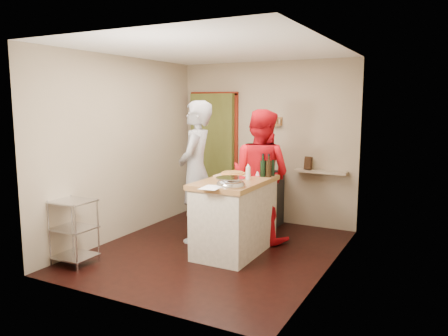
{
  "coord_description": "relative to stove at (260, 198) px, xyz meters",
  "views": [
    {
      "loc": [
        2.7,
        -4.87,
        1.95
      ],
      "look_at": [
        0.14,
        0.0,
        1.12
      ],
      "focal_mm": 35.0,
      "sensor_mm": 36.0,
      "label": 1
    }
  ],
  "objects": [
    {
      "name": "person_stripe",
      "position": [
        -0.5,
        -1.13,
        0.54
      ],
      "size": [
        0.63,
        0.81,
        1.98
      ],
      "primitive_type": "imported",
      "rotation": [
        0.0,
        0.0,
        -1.33
      ],
      "color": "#BBBABF",
      "rests_on": "ground"
    },
    {
      "name": "left_wall",
      "position": [
        -1.55,
        -1.42,
        0.85
      ],
      "size": [
        0.04,
        3.5,
        2.6
      ],
      "primitive_type": "cube",
      "color": "gray",
      "rests_on": "ground"
    },
    {
      "name": "floor",
      "position": [
        -0.05,
        -1.42,
        -0.45
      ],
      "size": [
        3.5,
        3.5,
        0.0
      ],
      "primitive_type": "plane",
      "color": "black",
      "rests_on": "ground"
    },
    {
      "name": "right_wall",
      "position": [
        1.45,
        -1.42,
        0.85
      ],
      "size": [
        0.04,
        3.5,
        2.6
      ],
      "primitive_type": "cube",
      "color": "gray",
      "rests_on": "ground"
    },
    {
      "name": "stove",
      "position": [
        0.0,
        0.0,
        0.0
      ],
      "size": [
        0.6,
        0.63,
        1.0
      ],
      "color": "black",
      "rests_on": "ground"
    },
    {
      "name": "ceiling",
      "position": [
        -0.05,
        -1.42,
        2.16
      ],
      "size": [
        3.0,
        3.5,
        0.02
      ],
      "primitive_type": "cube",
      "color": "white",
      "rests_on": "back_wall"
    },
    {
      "name": "person_red",
      "position": [
        0.29,
        -0.68,
        0.48
      ],
      "size": [
        0.98,
        0.81,
        1.86
      ],
      "primitive_type": "imported",
      "rotation": [
        0.0,
        0.0,
        3.02
      ],
      "color": "red",
      "rests_on": "ground"
    },
    {
      "name": "wire_shelving",
      "position": [
        -1.33,
        -2.62,
        -0.01
      ],
      "size": [
        0.48,
        0.4,
        0.8
      ],
      "color": "silver",
      "rests_on": "ground"
    },
    {
      "name": "island",
      "position": [
        0.21,
        -1.32,
        0.06
      ],
      "size": [
        0.75,
        1.41,
        1.27
      ],
      "color": "beige",
      "rests_on": "ground"
    },
    {
      "name": "back_wall",
      "position": [
        -0.69,
        0.36,
        0.68
      ],
      "size": [
        3.0,
        0.44,
        2.6
      ],
      "color": "gray",
      "rests_on": "ground"
    }
  ]
}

